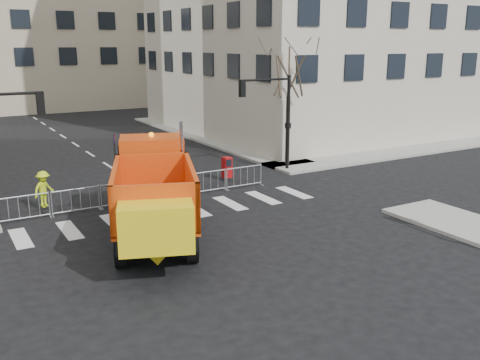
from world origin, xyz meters
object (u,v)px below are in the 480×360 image
plow_truck (154,190)px  cop_c (159,184)px  newspaper_box (227,167)px  cop_b (168,186)px  cop_a (147,184)px  worker (44,189)px

plow_truck → cop_c: bearing=-3.2°
newspaper_box → cop_b: bearing=-158.7°
plow_truck → newspaper_box: size_ratio=10.02×
cop_c → newspaper_box: 5.30m
plow_truck → cop_a: 4.19m
cop_c → newspaper_box: (4.78, 2.29, -0.24)m
plow_truck → newspaper_box: (6.50, 6.23, -1.15)m
plow_truck → worker: bearing=47.9°
cop_a → cop_b: (1.01, 0.00, -0.21)m
cop_a → worker: 4.43m
cop_a → cop_b: 1.03m
plow_truck → cop_c: 4.39m
cop_c → worker: size_ratio=1.17×
worker → newspaper_box: size_ratio=1.46×
plow_truck → cop_a: plow_truck is taller
plow_truck → worker: 6.40m
cop_a → plow_truck: bearing=56.8°
plow_truck → cop_b: 4.62m
cop_b → newspaper_box: size_ratio=1.47×
plow_truck → newspaper_box: plow_truck is taller
plow_truck → worker: (-2.92, 5.62, -0.89)m
cop_c → newspaper_box: size_ratio=1.71×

